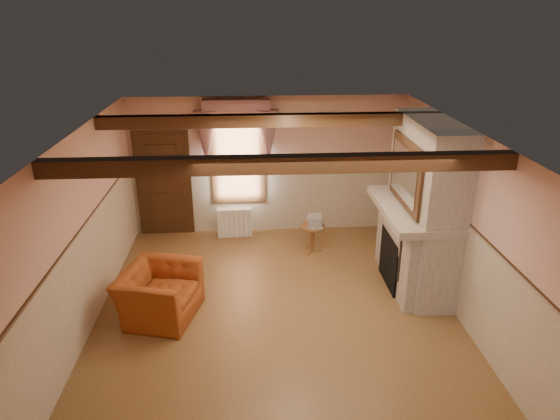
{
  "coord_description": "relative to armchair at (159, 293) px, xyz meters",
  "views": [
    {
      "loc": [
        -0.37,
        -6.68,
        4.37
      ],
      "look_at": [
        0.11,
        0.8,
        1.32
      ],
      "focal_mm": 32.0,
      "sensor_mm": 36.0,
      "label": 1
    }
  ],
  "objects": [
    {
      "name": "radiator",
      "position": [
        1.07,
        2.81,
        -0.08
      ],
      "size": [
        0.71,
        0.2,
        0.6
      ],
      "primitive_type": "cube",
      "rotation": [
        0.0,
        0.0,
        0.03
      ],
      "color": "white",
      "rests_on": "floor"
    },
    {
      "name": "book_stack",
      "position": [
        2.6,
        1.97,
        0.27
      ],
      "size": [
        0.3,
        0.35,
        0.2
      ],
      "primitive_type": "cube",
      "rotation": [
        0.0,
        0.0,
        -0.12
      ],
      "color": "#B7AD8C",
      "rests_on": "side_table"
    },
    {
      "name": "oil_lamp",
      "position": [
        4.01,
        1.03,
        1.18
      ],
      "size": [
        0.11,
        0.11,
        0.28
      ],
      "primitive_type": "cylinder",
      "color": "gold",
      "rests_on": "mantel"
    },
    {
      "name": "floor",
      "position": [
        1.77,
        0.11,
        -0.38
      ],
      "size": [
        5.5,
        6.0,
        0.01
      ],
      "primitive_type": "cube",
      "color": "brown",
      "rests_on": "ground"
    },
    {
      "name": "armchair",
      "position": [
        0.0,
        0.0,
        0.0
      ],
      "size": [
        1.29,
        1.4,
        0.76
      ],
      "primitive_type": "imported",
      "rotation": [
        0.0,
        0.0,
        1.31
      ],
      "color": "#994219",
      "rests_on": "floor"
    },
    {
      "name": "window",
      "position": [
        1.17,
        3.08,
        1.27
      ],
      "size": [
        1.06,
        0.08,
        2.02
      ],
      "primitive_type": "cube",
      "color": "white",
      "rests_on": "wall_back"
    },
    {
      "name": "mantel_clock",
      "position": [
        4.01,
        1.51,
        1.14
      ],
      "size": [
        0.14,
        0.24,
        0.2
      ],
      "primitive_type": "cube",
      "color": "black",
      "rests_on": "mantel"
    },
    {
      "name": "side_table",
      "position": [
        2.56,
        1.97,
        -0.11
      ],
      "size": [
        0.5,
        0.5,
        0.55
      ],
      "primitive_type": "cylinder",
      "rotation": [
        0.0,
        0.0,
        0.06
      ],
      "color": "brown",
      "rests_on": "floor"
    },
    {
      "name": "wall_back",
      "position": [
        1.77,
        3.11,
        1.02
      ],
      "size": [
        5.5,
        0.02,
        2.8
      ],
      "primitive_type": "cube",
      "color": "#D7A495",
      "rests_on": "floor"
    },
    {
      "name": "overmantel_mirror",
      "position": [
        3.83,
        0.71,
        1.59
      ],
      "size": [
        0.06,
        1.44,
        1.04
      ],
      "primitive_type": "cube",
      "color": "silver",
      "rests_on": "fireplace"
    },
    {
      "name": "wall_front",
      "position": [
        1.77,
        -2.89,
        1.02
      ],
      "size": [
        5.5,
        0.02,
        2.8
      ],
      "primitive_type": "cube",
      "color": "#D7A495",
      "rests_on": "floor"
    },
    {
      "name": "wainscot",
      "position": [
        1.77,
        0.11,
        0.37
      ],
      "size": [
        5.5,
        6.0,
        1.5
      ],
      "primitive_type": null,
      "color": "beige",
      "rests_on": "floor"
    },
    {
      "name": "jar_yellow",
      "position": [
        4.01,
        0.46,
        1.1
      ],
      "size": [
        0.06,
        0.06,
        0.12
      ],
      "primitive_type": "cylinder",
      "color": "gold",
      "rests_on": "mantel"
    },
    {
      "name": "door",
      "position": [
        -0.33,
        3.05,
        0.67
      ],
      "size": [
        1.1,
        0.1,
        2.1
      ],
      "primitive_type": "cube",
      "color": "black",
      "rests_on": "floor"
    },
    {
      "name": "ceiling_beam_front",
      "position": [
        1.77,
        -1.09,
        2.32
      ],
      "size": [
        5.5,
        0.18,
        0.2
      ],
      "primitive_type": "cube",
      "color": "black",
      "rests_on": "ceiling"
    },
    {
      "name": "fireplace",
      "position": [
        4.19,
        0.71,
        1.02
      ],
      "size": [
        0.85,
        2.0,
        2.8
      ],
      "primitive_type": "cube",
      "color": "gray",
      "rests_on": "floor"
    },
    {
      "name": "bowl",
      "position": [
        4.01,
        0.93,
        1.08
      ],
      "size": [
        0.31,
        0.31,
        0.08
      ],
      "primitive_type": "imported",
      "color": "brown",
      "rests_on": "mantel"
    },
    {
      "name": "mantel",
      "position": [
        4.01,
        0.71,
        0.98
      ],
      "size": [
        1.05,
        2.05,
        0.12
      ],
      "primitive_type": "cube",
      "color": "gray",
      "rests_on": "fireplace"
    },
    {
      "name": "ceiling_beam_back",
      "position": [
        1.77,
        1.31,
        2.32
      ],
      "size": [
        5.5,
        0.18,
        0.2
      ],
      "primitive_type": "cube",
      "color": "black",
      "rests_on": "ceiling"
    },
    {
      "name": "chair_rail",
      "position": [
        1.77,
        0.11,
        1.12
      ],
      "size": [
        5.5,
        6.0,
        0.08
      ],
      "primitive_type": null,
      "color": "black",
      "rests_on": "wainscot"
    },
    {
      "name": "firebox",
      "position": [
        3.77,
        0.71,
        0.07
      ],
      "size": [
        0.2,
        0.95,
        0.9
      ],
      "primitive_type": "cube",
      "color": "black",
      "rests_on": "floor"
    },
    {
      "name": "wall_left",
      "position": [
        -0.98,
        0.11,
        1.02
      ],
      "size": [
        0.02,
        6.0,
        2.8
      ],
      "primitive_type": "cube",
      "color": "#D7A495",
      "rests_on": "floor"
    },
    {
      "name": "window_drapes",
      "position": [
        1.17,
        2.99,
        1.87
      ],
      "size": [
        1.3,
        0.14,
        1.4
      ],
      "primitive_type": "cube",
      "color": "gray",
      "rests_on": "wall_back"
    },
    {
      "name": "wall_right",
      "position": [
        4.52,
        0.11,
        1.02
      ],
      "size": [
        0.02,
        6.0,
        2.8
      ],
      "primitive_type": "cube",
      "color": "#D7A495",
      "rests_on": "floor"
    },
    {
      "name": "candle_red",
      "position": [
        4.01,
        0.18,
        1.12
      ],
      "size": [
        0.06,
        0.06,
        0.16
      ],
      "primitive_type": "cylinder",
      "color": "#B11524",
      "rests_on": "mantel"
    },
    {
      "name": "ceiling",
      "position": [
        1.77,
        0.11,
        2.42
      ],
      "size": [
        5.5,
        6.0,
        0.01
      ],
      "primitive_type": "cube",
      "color": "silver",
      "rests_on": "wall_back"
    }
  ]
}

